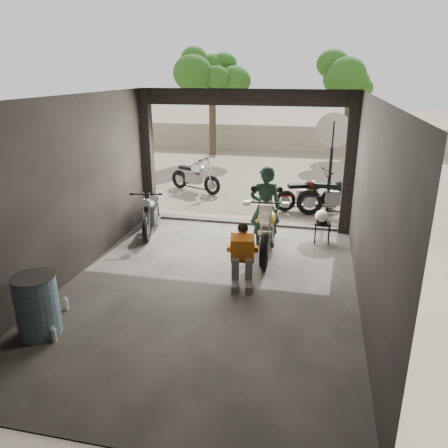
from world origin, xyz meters
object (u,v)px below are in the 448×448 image
at_px(left_bike, 151,210).
at_px(outside_bike_b, 309,191).
at_px(helmet, 322,216).
at_px(oil_drum, 37,306).
at_px(mechanic, 242,258).
at_px(sign_post, 332,146).
at_px(outside_bike_c, 340,193).
at_px(outside_bike_a, 195,174).
at_px(main_bike, 267,224).
at_px(rider, 265,208).
at_px(stool, 323,226).

distance_m(left_bike, outside_bike_b, 4.32).
xyz_separation_m(helmet, oil_drum, (-3.85, -4.44, -0.17)).
height_order(outside_bike_b, mechanic, outside_bike_b).
height_order(left_bike, sign_post, sign_post).
relative_size(left_bike, outside_bike_c, 0.83).
height_order(mechanic, oil_drum, mechanic).
height_order(left_bike, outside_bike_a, outside_bike_a).
relative_size(outside_bike_b, mechanic, 1.51).
xyz_separation_m(main_bike, outside_bike_c, (1.53, 2.80, -0.00)).
bearing_deg(outside_bike_a, oil_drum, -155.73).
bearing_deg(oil_drum, outside_bike_a, 90.08).
distance_m(outside_bike_c, oil_drum, 7.74).
bearing_deg(oil_drum, rider, 55.95).
height_order(rider, stool, rider).
xyz_separation_m(outside_bike_b, helmet, (0.35, -2.39, 0.08)).
relative_size(outside_bike_b, oil_drum, 1.78).
height_order(outside_bike_c, oil_drum, outside_bike_c).
distance_m(main_bike, outside_bike_c, 3.19).
xyz_separation_m(outside_bike_c, mechanic, (-1.76, -4.33, -0.11)).
relative_size(left_bike, rider, 0.90).
relative_size(outside_bike_c, stool, 3.94).
bearing_deg(oil_drum, left_bike, 90.00).
xyz_separation_m(main_bike, rider, (-0.09, 0.33, 0.23)).
bearing_deg(outside_bike_b, mechanic, 146.58).
relative_size(helmet, sign_post, 0.12).
bearing_deg(mechanic, helmet, 51.97).
relative_size(stool, sign_post, 0.18).
bearing_deg(outside_bike_b, left_bike, 103.88).
height_order(helmet, sign_post, sign_post).
relative_size(outside_bike_a, mechanic, 1.55).
height_order(main_bike, outside_bike_c, main_bike).
bearing_deg(mechanic, outside_bike_b, 69.81).
xyz_separation_m(main_bike, mechanic, (-0.23, -1.54, -0.11)).
distance_m(rider, oil_drum, 4.81).
distance_m(outside_bike_a, stool, 5.30).
bearing_deg(left_bike, helmet, -10.14).
bearing_deg(outside_bike_b, sign_post, -133.58).
height_order(outside_bike_b, sign_post, sign_post).
height_order(mechanic, stool, mechanic).
distance_m(outside_bike_c, mechanic, 4.68).
xyz_separation_m(stool, sign_post, (0.12, 2.17, 1.38)).
height_order(outside_bike_a, stool, outside_bike_a).
xyz_separation_m(rider, helmet, (1.17, 0.47, -0.26)).
distance_m(outside_bike_a, outside_bike_c, 4.60).
bearing_deg(sign_post, left_bike, -163.55).
bearing_deg(outside_bike_b, outside_bike_c, -138.28).
bearing_deg(mechanic, rider, 76.90).
relative_size(oil_drum, sign_post, 0.35).
bearing_deg(rider, helmet, -171.54).
xyz_separation_m(outside_bike_c, oil_drum, (-4.30, -6.43, -0.19)).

